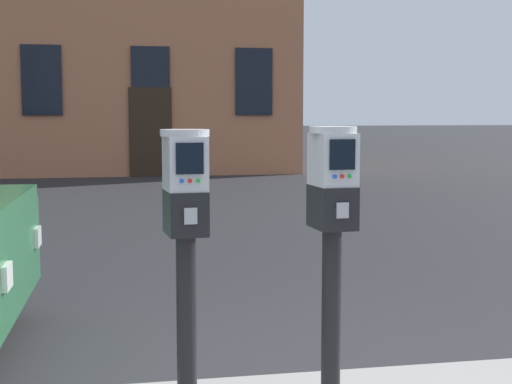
% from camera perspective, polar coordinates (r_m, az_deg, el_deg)
% --- Properties ---
extents(parking_meter_near_kerb, '(0.23, 0.26, 1.30)m').
position_cam_1_polar(parking_meter_near_kerb, '(3.39, -5.28, -2.18)').
color(parking_meter_near_kerb, black).
rests_on(parking_meter_near_kerb, sidewalk_slab).
extents(parking_meter_twin_adjacent, '(0.23, 0.26, 1.31)m').
position_cam_1_polar(parking_meter_twin_adjacent, '(3.52, 5.72, -1.76)').
color(parking_meter_twin_adjacent, black).
rests_on(parking_meter_twin_adjacent, sidewalk_slab).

